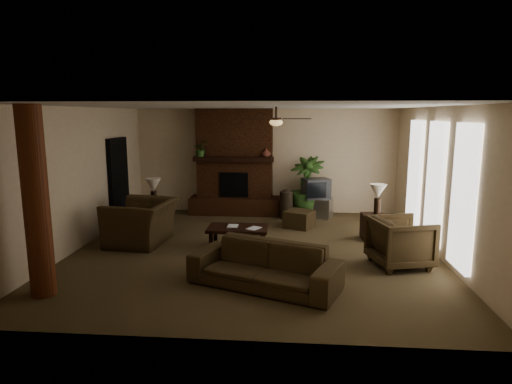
# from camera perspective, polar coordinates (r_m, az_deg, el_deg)

# --- Properties ---
(room_shell) EXTENTS (7.00, 7.00, 7.00)m
(room_shell) POSITION_cam_1_polar(r_m,az_deg,el_deg) (8.38, -0.22, 1.54)
(room_shell) COLOR brown
(room_shell) RESTS_ON ground
(fireplace) EXTENTS (2.40, 0.70, 2.80)m
(fireplace) POSITION_cam_1_polar(r_m,az_deg,el_deg) (11.67, -2.79, 2.77)
(fireplace) COLOR #532B16
(fireplace) RESTS_ON ground
(windows) EXTENTS (0.08, 3.65, 2.35)m
(windows) POSITION_cam_1_polar(r_m,az_deg,el_deg) (8.98, 22.40, 1.03)
(windows) COLOR white
(windows) RESTS_ON ground
(log_column) EXTENTS (0.36, 0.36, 2.80)m
(log_column) POSITION_cam_1_polar(r_m,az_deg,el_deg) (7.02, -26.85, -1.28)
(log_column) COLOR brown
(log_column) RESTS_ON ground
(doorway) EXTENTS (0.10, 1.00, 2.10)m
(doorway) POSITION_cam_1_polar(r_m,az_deg,el_deg) (11.00, -17.55, 1.29)
(doorway) COLOR black
(doorway) RESTS_ON ground
(ceiling_fan) EXTENTS (1.35, 1.35, 0.37)m
(ceiling_fan) POSITION_cam_1_polar(r_m,az_deg,el_deg) (8.56, 2.65, 9.30)
(ceiling_fan) COLOR black
(ceiling_fan) RESTS_ON ceiling
(sofa) EXTENTS (2.41, 1.49, 0.91)m
(sofa) POSITION_cam_1_polar(r_m,az_deg,el_deg) (6.82, 1.12, -8.69)
(sofa) COLOR #41311B
(sofa) RESTS_ON ground
(armchair_left) EXTENTS (1.03, 1.46, 1.20)m
(armchair_left) POSITION_cam_1_polar(r_m,az_deg,el_deg) (9.33, -14.80, -2.93)
(armchair_left) COLOR #41311B
(armchair_left) RESTS_ON ground
(armchair_right) EXTENTS (1.08, 1.12, 0.96)m
(armchair_right) POSITION_cam_1_polar(r_m,az_deg,el_deg) (8.11, 18.44, -5.94)
(armchair_right) COLOR #41311B
(armchair_right) RESTS_ON ground
(coffee_table) EXTENTS (1.20, 0.70, 0.43)m
(coffee_table) POSITION_cam_1_polar(r_m,az_deg,el_deg) (8.76, -2.39, -4.96)
(coffee_table) COLOR black
(coffee_table) RESTS_ON ground
(ottoman) EXTENTS (0.79, 0.79, 0.40)m
(ottoman) POSITION_cam_1_polar(r_m,az_deg,el_deg) (10.40, 5.70, -3.54)
(ottoman) COLOR #41311B
(ottoman) RESTS_ON ground
(tv_stand) EXTENTS (0.97, 0.75, 0.50)m
(tv_stand) POSITION_cam_1_polar(r_m,az_deg,el_deg) (11.51, 7.78, -2.00)
(tv_stand) COLOR #B0B0B2
(tv_stand) RESTS_ON ground
(tv) EXTENTS (0.78, 0.70, 0.52)m
(tv) POSITION_cam_1_polar(r_m,az_deg,el_deg) (11.35, 7.85, 0.46)
(tv) COLOR #3C3C3F
(tv) RESTS_ON tv_stand
(floor_vase) EXTENTS (0.34, 0.34, 0.77)m
(floor_vase) POSITION_cam_1_polar(r_m,az_deg,el_deg) (11.20, 4.00, -1.31)
(floor_vase) COLOR #32271B
(floor_vase) RESTS_ON ground
(floor_plant) EXTENTS (1.41, 1.78, 0.88)m
(floor_plant) POSITION_cam_1_polar(r_m,az_deg,el_deg) (11.53, 6.62, -0.99)
(floor_plant) COLOR #355D25
(floor_plant) RESTS_ON ground
(side_table_left) EXTENTS (0.59, 0.59, 0.55)m
(side_table_left) POSITION_cam_1_polar(r_m,az_deg,el_deg) (10.42, -13.41, -3.33)
(side_table_left) COLOR black
(side_table_left) RESTS_ON ground
(lamp_left) EXTENTS (0.40, 0.40, 0.65)m
(lamp_left) POSITION_cam_1_polar(r_m,az_deg,el_deg) (10.31, -13.29, 0.66)
(lamp_left) COLOR black
(lamp_left) RESTS_ON side_table_left
(side_table_right) EXTENTS (0.53, 0.53, 0.55)m
(side_table_right) POSITION_cam_1_polar(r_m,az_deg,el_deg) (9.68, 15.20, -4.44)
(side_table_right) COLOR black
(side_table_right) RESTS_ON ground
(lamp_right) EXTENTS (0.43, 0.43, 0.65)m
(lamp_right) POSITION_cam_1_polar(r_m,az_deg,el_deg) (9.56, 15.68, -0.19)
(lamp_right) COLOR black
(lamp_right) RESTS_ON side_table_right
(mantel_plant) EXTENTS (0.48, 0.51, 0.33)m
(mantel_plant) POSITION_cam_1_polar(r_m,az_deg,el_deg) (11.45, -7.22, 5.42)
(mantel_plant) COLOR #355D25
(mantel_plant) RESTS_ON fireplace
(mantel_vase) EXTENTS (0.28, 0.29, 0.22)m
(mantel_vase) POSITION_cam_1_polar(r_m,az_deg,el_deg) (11.29, 1.36, 5.16)
(mantel_vase) COLOR brown
(mantel_vase) RESTS_ON fireplace
(book_a) EXTENTS (0.22, 0.03, 0.29)m
(book_a) POSITION_cam_1_polar(r_m,az_deg,el_deg) (8.73, -3.78, -3.66)
(book_a) COLOR #999999
(book_a) RESTS_ON coffee_table
(book_b) EXTENTS (0.20, 0.12, 0.29)m
(book_b) POSITION_cam_1_polar(r_m,az_deg,el_deg) (8.60, -0.88, -3.84)
(book_b) COLOR #999999
(book_b) RESTS_ON coffee_table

